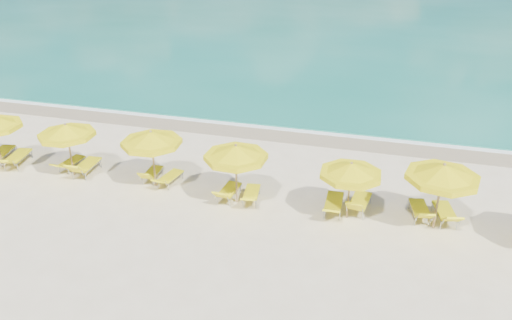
# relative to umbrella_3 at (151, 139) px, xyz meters

# --- Properties ---
(ground_plane) EXTENTS (120.00, 120.00, 0.00)m
(ground_plane) POSITION_rel_umbrella_3_xyz_m (4.02, -0.43, -2.12)
(ground_plane) COLOR beige
(ocean) EXTENTS (120.00, 80.00, 0.30)m
(ocean) POSITION_rel_umbrella_3_xyz_m (4.02, 47.57, -2.12)
(ocean) COLOR #136F5B
(ocean) RESTS_ON ground
(wet_sand_band) EXTENTS (120.00, 2.60, 0.01)m
(wet_sand_band) POSITION_rel_umbrella_3_xyz_m (4.02, 6.97, -2.12)
(wet_sand_band) COLOR tan
(wet_sand_band) RESTS_ON ground
(foam_line) EXTENTS (120.00, 1.20, 0.03)m
(foam_line) POSITION_rel_umbrella_3_xyz_m (4.02, 7.77, -2.12)
(foam_line) COLOR white
(foam_line) RESTS_ON ground
(whitecap_near) EXTENTS (14.00, 0.36, 0.05)m
(whitecap_near) POSITION_rel_umbrella_3_xyz_m (-1.98, 16.57, -2.12)
(whitecap_near) COLOR white
(whitecap_near) RESTS_ON ground
(whitecap_far) EXTENTS (18.00, 0.30, 0.05)m
(whitecap_far) POSITION_rel_umbrella_3_xyz_m (12.02, 23.57, -2.12)
(whitecap_far) COLOR white
(whitecap_far) RESTS_ON ground
(umbrella_2) EXTENTS (3.00, 3.00, 2.40)m
(umbrella_2) POSITION_rel_umbrella_3_xyz_m (-3.84, -0.05, -0.08)
(umbrella_2) COLOR #9D7A4E
(umbrella_2) RESTS_ON ground
(umbrella_3) EXTENTS (3.11, 3.11, 2.48)m
(umbrella_3) POSITION_rel_umbrella_3_xyz_m (0.00, 0.00, 0.00)
(umbrella_3) COLOR #9D7A4E
(umbrella_3) RESTS_ON ground
(umbrella_4) EXTENTS (3.13, 3.13, 2.48)m
(umbrella_4) POSITION_rel_umbrella_3_xyz_m (3.63, -0.37, -0.00)
(umbrella_4) COLOR #9D7A4E
(umbrella_4) RESTS_ON ground
(umbrella_5) EXTENTS (3.01, 3.01, 2.30)m
(umbrella_5) POSITION_rel_umbrella_3_xyz_m (7.90, -0.37, -0.15)
(umbrella_5) COLOR #9D7A4E
(umbrella_5) RESTS_ON ground
(umbrella_6) EXTENTS (2.96, 2.96, 2.58)m
(umbrella_6) POSITION_rel_umbrella_3_xyz_m (10.97, -0.23, 0.09)
(umbrella_6) COLOR #9D7A4E
(umbrella_6) RESTS_ON ground
(lounger_1_left) EXTENTS (1.06, 2.12, 0.77)m
(lounger_1_left) POSITION_rel_umbrella_3_xyz_m (-7.82, 0.28, -1.88)
(lounger_1_left) COLOR #A5A8AD
(lounger_1_left) RESTS_ON ground
(lounger_1_right) EXTENTS (1.04, 2.11, 0.83)m
(lounger_1_right) POSITION_rel_umbrella_3_xyz_m (-6.82, 0.14, -1.87)
(lounger_1_right) COLOR #A5A8AD
(lounger_1_right) RESTS_ON ground
(lounger_2_left) EXTENTS (0.72, 1.74, 0.67)m
(lounger_2_left) POSITION_rel_umbrella_3_xyz_m (-4.28, 0.44, -1.92)
(lounger_2_left) COLOR #A5A8AD
(lounger_2_left) RESTS_ON ground
(lounger_2_right) EXTENTS (0.75, 1.95, 0.93)m
(lounger_2_right) POSITION_rel_umbrella_3_xyz_m (-3.34, 0.19, -1.87)
(lounger_2_right) COLOR #A5A8AD
(lounger_2_right) RESTS_ON ground
(lounger_3_left) EXTENTS (0.63, 1.59, 0.76)m
(lounger_3_left) POSITION_rel_umbrella_3_xyz_m (-0.36, 0.44, -1.92)
(lounger_3_left) COLOR #A5A8AD
(lounger_3_left) RESTS_ON ground
(lounger_3_right) EXTENTS (0.80, 1.73, 0.63)m
(lounger_3_right) POSITION_rel_umbrella_3_xyz_m (0.51, 0.33, -1.92)
(lounger_3_right) COLOR #A5A8AD
(lounger_3_right) RESTS_ON ground
(lounger_4_left) EXTENTS (0.71, 1.76, 0.81)m
(lounger_4_left) POSITION_rel_umbrella_3_xyz_m (3.26, -0.21, -1.90)
(lounger_4_left) COLOR #A5A8AD
(lounger_4_left) RESTS_ON ground
(lounger_4_right) EXTENTS (0.79, 1.80, 0.70)m
(lounger_4_right) POSITION_rel_umbrella_3_xyz_m (4.17, -0.15, -1.91)
(lounger_4_right) COLOR #A5A8AD
(lounger_4_right) RESTS_ON ground
(lounger_5_left) EXTENTS (0.70, 1.99, 0.76)m
(lounger_5_left) POSITION_rel_umbrella_3_xyz_m (7.37, -0.07, -1.89)
(lounger_5_left) COLOR #A5A8AD
(lounger_5_left) RESTS_ON ground
(lounger_5_right) EXTENTS (0.90, 1.95, 0.94)m
(lounger_5_right) POSITION_rel_umbrella_3_xyz_m (8.29, 0.22, -1.88)
(lounger_5_right) COLOR #A5A8AD
(lounger_5_right) RESTS_ON ground
(lounger_6_left) EXTENTS (0.89, 1.83, 0.81)m
(lounger_6_left) POSITION_rel_umbrella_3_xyz_m (10.49, 0.32, -1.90)
(lounger_6_left) COLOR #A5A8AD
(lounger_6_left) RESTS_ON ground
(lounger_6_right) EXTENTS (0.97, 1.93, 0.84)m
(lounger_6_right) POSITION_rel_umbrella_3_xyz_m (11.37, 0.34, -1.89)
(lounger_6_right) COLOR #A5A8AD
(lounger_6_right) RESTS_ON ground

